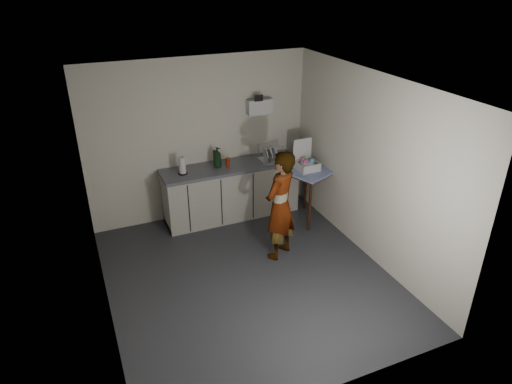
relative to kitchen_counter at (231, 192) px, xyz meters
name	(u,v)px	position (x,y,z in m)	size (l,w,h in m)	color
ground	(248,277)	(-0.40, -1.70, -0.43)	(4.00, 4.00, 0.00)	#2D2D32
wall_back	(200,140)	(-0.40, 0.29, 0.87)	(3.60, 0.02, 2.60)	beige
wall_right	(369,168)	(1.39, -1.70, 0.87)	(0.02, 4.00, 2.60)	beige
wall_left	(95,220)	(-2.19, -1.70, 0.87)	(0.02, 4.00, 2.60)	beige
ceiling	(246,86)	(-0.40, -1.70, 2.17)	(3.60, 4.00, 0.01)	silver
kitchen_counter	(231,192)	(0.00, 0.00, 0.00)	(2.24, 0.62, 0.91)	black
wall_shelf	(259,107)	(0.60, 0.22, 1.32)	(0.42, 0.18, 0.37)	silver
side_table	(309,176)	(1.10, -0.60, 0.35)	(0.89, 0.89, 0.89)	#3D1B0D
standing_man	(280,206)	(0.22, -1.37, 0.38)	(0.59, 0.38, 1.60)	#B2A593
soap_bottle	(217,157)	(-0.21, 0.01, 0.65)	(0.13, 0.13, 0.33)	black
soda_can	(228,162)	(-0.05, -0.01, 0.55)	(0.07, 0.07, 0.14)	red
dark_bottle	(216,158)	(-0.22, 0.08, 0.62)	(0.08, 0.08, 0.26)	black
paper_towel	(182,166)	(-0.79, -0.02, 0.61)	(0.15, 0.15, 0.27)	black
dish_rack	(270,156)	(0.68, -0.04, 0.54)	(0.39, 0.29, 0.27)	silver
bakery_box	(306,163)	(1.07, -0.56, 0.56)	(0.33, 0.34, 0.46)	silver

